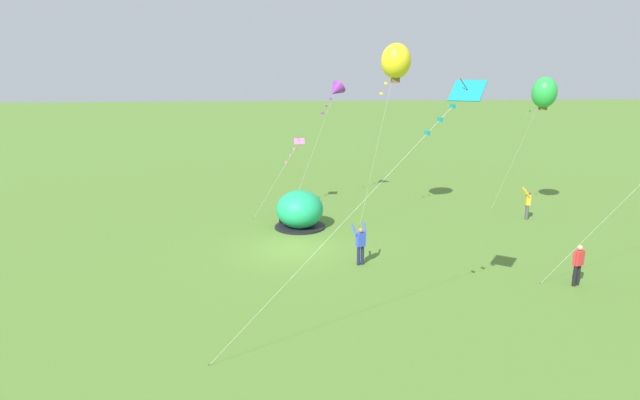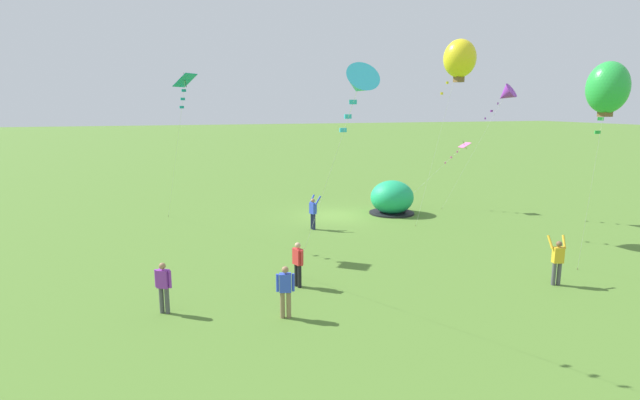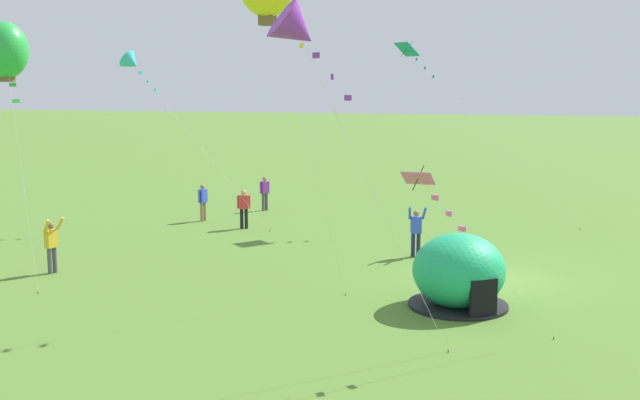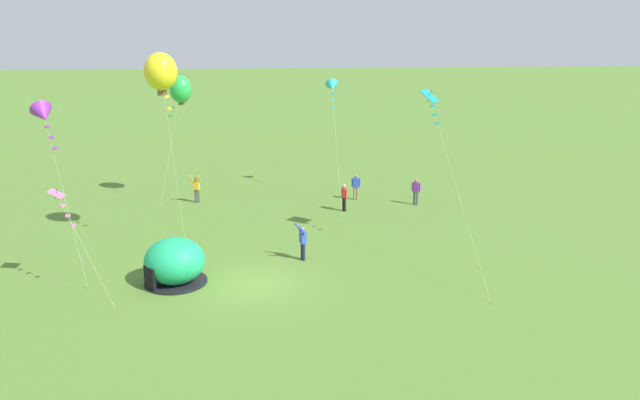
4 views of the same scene
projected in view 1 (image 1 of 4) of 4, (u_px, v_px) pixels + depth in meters
name	position (u px, v px, depth m)	size (l,w,h in m)	color
ground_plane	(293.00, 249.00, 24.34)	(300.00, 300.00, 0.00)	#517A2D
popup_tent	(300.00, 210.00, 27.59)	(2.81, 2.81, 2.10)	#1EAD6B
person_center_field	(578.00, 263.00, 19.90)	(0.36, 0.56, 1.72)	black
person_near_tent	(361.00, 243.00, 22.12)	(0.60, 0.71, 1.89)	#1E2347
person_arms_raised	(527.00, 203.00, 29.20)	(0.70, 0.57, 1.89)	#4C4C51
kite_teal	(459.00, 100.00, 14.35)	(1.53, 8.25, 8.15)	silver
kite_purple	(335.00, 91.00, 31.95)	(2.79, 3.82, 7.96)	silver
kite_pink	(296.00, 146.00, 31.39)	(3.10, 3.29, 4.49)	silver
kite_green	(544.00, 93.00, 28.48)	(2.19, 2.61, 8.19)	silver
kite_yellow	(396.00, 61.00, 27.02)	(1.83, 2.85, 9.95)	silver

